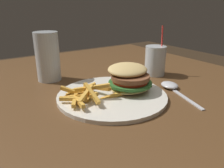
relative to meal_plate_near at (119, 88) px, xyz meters
name	(u,v)px	position (x,y,z in m)	size (l,w,h in m)	color
dining_table	(77,134)	(-0.11, 0.04, -0.13)	(1.27, 1.14, 0.76)	brown
meal_plate_near	(119,88)	(0.00, 0.00, 0.00)	(0.29, 0.29, 0.08)	silver
beer_glass	(48,58)	(-0.11, 0.24, 0.05)	(0.08, 0.08, 0.16)	silver
juice_glass	(155,62)	(0.22, 0.08, 0.02)	(0.07, 0.07, 0.17)	silver
spoon	(171,86)	(0.16, -0.04, -0.02)	(0.08, 0.19, 0.02)	silver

